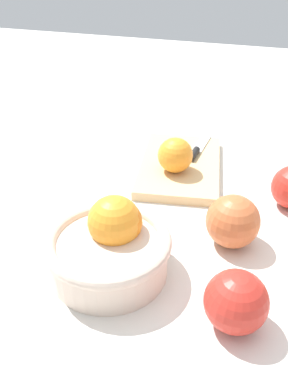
% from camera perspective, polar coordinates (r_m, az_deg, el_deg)
% --- Properties ---
extents(ground_plane, '(2.40, 2.40, 0.00)m').
position_cam_1_polar(ground_plane, '(0.74, 7.95, -2.55)').
color(ground_plane, silver).
extents(bowl, '(0.18, 0.18, 0.11)m').
position_cam_1_polar(bowl, '(0.59, -4.59, -7.20)').
color(bowl, beige).
rests_on(bowl, ground_plane).
extents(cutting_board, '(0.27, 0.19, 0.02)m').
position_cam_1_polar(cutting_board, '(0.85, 4.92, 3.52)').
color(cutting_board, '#DBB77F').
rests_on(cutting_board, ground_plane).
extents(orange_on_board, '(0.07, 0.07, 0.07)m').
position_cam_1_polar(orange_on_board, '(0.80, 4.26, 5.00)').
color(orange_on_board, orange).
rests_on(orange_on_board, cutting_board).
extents(knife, '(0.16, 0.03, 0.01)m').
position_cam_1_polar(knife, '(0.89, 7.35, 5.93)').
color(knife, silver).
rests_on(knife, cutting_board).
extents(apple_front_left, '(0.08, 0.08, 0.08)m').
position_cam_1_polar(apple_front_left, '(0.65, 11.95, -3.91)').
color(apple_front_left, '#CC6638').
rests_on(apple_front_left, ground_plane).
extents(apple_front_left_3, '(0.08, 0.08, 0.08)m').
position_cam_1_polar(apple_front_left_3, '(0.53, 12.38, -14.33)').
color(apple_front_left_3, red).
rests_on(apple_front_left_3, ground_plane).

